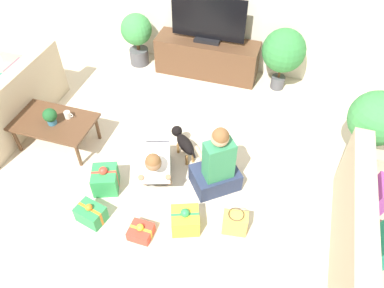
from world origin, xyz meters
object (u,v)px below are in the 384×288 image
(dog, at_px, (183,142))
(person_sitting, at_px, (217,166))
(tv_console, at_px, (207,58))
(gift_bag_a, at_px, (235,223))
(gift_box_c, at_px, (141,232))
(sofa_right, at_px, (381,238))
(mug, at_px, (68,115))
(gift_box_d, at_px, (91,214))
(potted_plant_back_right, at_px, (284,52))
(gift_box_a, at_px, (185,220))
(person_kneeling, at_px, (156,163))
(potted_plant_corner_right, at_px, (374,123))
(potted_plant_back_left, at_px, (137,34))
(coffee_table, at_px, (54,123))
(tv, at_px, (208,22))
(gift_box_b, at_px, (105,179))
(tabletop_plant, at_px, (50,116))
(sofa_left, at_px, (3,105))

(dog, bearing_deg, person_sitting, 98.78)
(tv_console, bearing_deg, gift_bag_a, -68.58)
(gift_box_c, bearing_deg, sofa_right, 12.12)
(gift_box_c, height_order, mug, mug)
(gift_box_c, xyz_separation_m, gift_box_d, (-0.59, 0.02, 0.04))
(tv_console, height_order, gift_box_d, tv_console)
(sofa_right, height_order, dog, sofa_right)
(gift_box_c, distance_m, gift_box_d, 0.59)
(potted_plant_back_right, height_order, gift_box_c, potted_plant_back_right)
(dog, distance_m, gift_box_a, 1.08)
(person_kneeling, bearing_deg, gift_box_a, -63.66)
(sofa_right, bearing_deg, potted_plant_corner_right, 6.56)
(sofa_right, distance_m, potted_plant_back_left, 4.42)
(person_sitting, height_order, gift_box_a, person_sitting)
(sofa_right, relative_size, tv_console, 1.14)
(person_kneeling, distance_m, gift_box_c, 0.80)
(coffee_table, xyz_separation_m, tv, (1.40, 2.13, 0.53))
(potted_plant_back_right, xyz_separation_m, potted_plant_corner_right, (1.18, -1.27, 0.04))
(gift_box_b, relative_size, gift_box_d, 1.16)
(gift_box_c, relative_size, mug, 2.03)
(person_kneeling, distance_m, dog, 0.53)
(gift_bag_a, bearing_deg, gift_box_d, -168.02)
(tv_console, height_order, gift_box_c, tv_console)
(sofa_right, relative_size, potted_plant_back_right, 1.89)
(gift_box_b, bearing_deg, gift_box_a, -12.87)
(tv, bearing_deg, potted_plant_back_right, -2.50)
(tv_console, distance_m, gift_bag_a, 2.94)
(tv, height_order, gift_box_b, tv)
(tv, relative_size, tabletop_plant, 4.98)
(potted_plant_back_left, xyz_separation_m, person_kneeling, (1.19, -2.28, -0.22))
(tabletop_plant, bearing_deg, dog, 12.20)
(potted_plant_back_right, height_order, mug, potted_plant_back_right)
(mug, bearing_deg, coffee_table, -142.75)
(gift_box_a, xyz_separation_m, mug, (-1.81, 0.83, 0.33))
(tv, distance_m, gift_box_c, 3.19)
(coffee_table, height_order, person_kneeling, person_kneeling)
(tv, xyz_separation_m, gift_box_b, (-0.49, -2.60, -0.75))
(sofa_left, relative_size, mug, 15.14)
(mug, bearing_deg, potted_plant_corner_right, 10.98)
(tv, relative_size, person_sitting, 1.18)
(potted_plant_back_right, xyz_separation_m, gift_box_b, (-1.64, -2.55, -0.49))
(sofa_right, relative_size, gift_box_d, 5.35)
(tv_console, xyz_separation_m, potted_plant_corner_right, (2.33, -1.32, 0.38))
(sofa_right, height_order, coffee_table, sofa_right)
(tv_console, xyz_separation_m, gift_box_a, (0.56, -2.84, -0.17))
(potted_plant_back_left, bearing_deg, tv_console, 2.50)
(coffee_table, height_order, gift_box_d, coffee_table)
(tv, distance_m, potted_plant_back_left, 1.20)
(coffee_table, xyz_separation_m, tv_console, (1.40, 2.13, -0.07))
(tv, bearing_deg, potted_plant_corner_right, -29.63)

